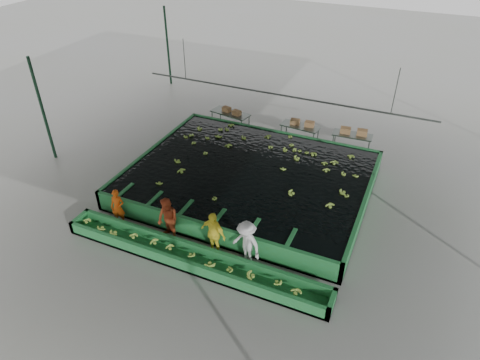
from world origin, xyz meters
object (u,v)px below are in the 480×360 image
at_px(box_stack_mid, 302,125).
at_px(worker_b, 168,220).
at_px(packing_table_left, 231,121).
at_px(box_stack_right, 353,134).
at_px(sorting_trough, 192,258).
at_px(box_stack_left, 232,113).
at_px(flotation_tank, 249,179).
at_px(packing_table_right, 351,142).
at_px(packing_table_mid, 299,133).
at_px(worker_c, 213,234).
at_px(worker_a, 118,207).
at_px(worker_d, 246,244).

bearing_deg(box_stack_mid, worker_b, -103.23).
distance_m(packing_table_left, box_stack_right, 6.55).
xyz_separation_m(sorting_trough, box_stack_mid, (0.79, 10.14, 0.65)).
bearing_deg(worker_b, box_stack_left, 122.51).
bearing_deg(box_stack_mid, flotation_tank, -98.89).
distance_m(worker_b, box_stack_mid, 9.60).
height_order(worker_b, packing_table_right, worker_b).
bearing_deg(packing_table_right, packing_table_mid, -176.08).
height_order(packing_table_mid, box_stack_left, box_stack_left).
relative_size(worker_c, box_stack_left, 1.56).
height_order(worker_a, packing_table_mid, worker_a).
relative_size(worker_b, packing_table_right, 0.93).
distance_m(worker_b, packing_table_left, 9.24).
bearing_deg(packing_table_left, worker_a, -93.33).
bearing_deg(packing_table_right, box_stack_left, -176.37).
xyz_separation_m(flotation_tank, worker_a, (-3.67, -4.30, 0.31)).
bearing_deg(worker_c, packing_table_mid, 100.66).
bearing_deg(box_stack_right, flotation_tank, -123.04).
distance_m(box_stack_mid, box_stack_right, 2.60).
bearing_deg(box_stack_right, box_stack_mid, -176.51).
distance_m(flotation_tank, box_stack_left, 5.64).
xyz_separation_m(worker_a, box_stack_right, (7.05, 9.50, 0.11)).
xyz_separation_m(worker_c, packing_table_mid, (0.27, 9.25, -0.45)).
xyz_separation_m(packing_table_left, packing_table_right, (6.50, 0.36, -0.05)).
bearing_deg(box_stack_right, worker_c, -107.19).
xyz_separation_m(worker_a, box_stack_left, (0.62, 9.02, 0.21)).
bearing_deg(flotation_tank, packing_table_right, 56.76).
distance_m(worker_c, box_stack_left, 9.67).
bearing_deg(sorting_trough, box_stack_mid, 85.55).
bearing_deg(flotation_tank, box_stack_mid, 81.11).
relative_size(sorting_trough, packing_table_right, 5.21).
relative_size(packing_table_left, box_stack_mid, 1.75).
height_order(packing_table_left, packing_table_mid, packing_table_left).
bearing_deg(packing_table_right, worker_a, -126.72).
height_order(flotation_tank, worker_b, worker_b).
bearing_deg(box_stack_right, packing_table_left, -176.18).
bearing_deg(sorting_trough, worker_b, 150.38).
distance_m(worker_a, worker_d, 5.38).
height_order(worker_a, packing_table_right, worker_a).
distance_m(packing_table_left, box_stack_mid, 3.96).
bearing_deg(box_stack_mid, box_stack_right, 3.49).
distance_m(sorting_trough, worker_b, 1.74).
distance_m(worker_d, packing_table_left, 10.29).
xyz_separation_m(worker_b, worker_d, (3.12, 0.00, 0.00)).
distance_m(packing_table_mid, box_stack_right, 2.72).
distance_m(worker_a, packing_table_right, 11.77).
bearing_deg(box_stack_left, box_stack_right, 4.26).
height_order(worker_b, box_stack_right, worker_b).
bearing_deg(worker_b, box_stack_mid, 98.96).
xyz_separation_m(flotation_tank, packing_table_mid, (0.71, 4.95, -0.00)).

